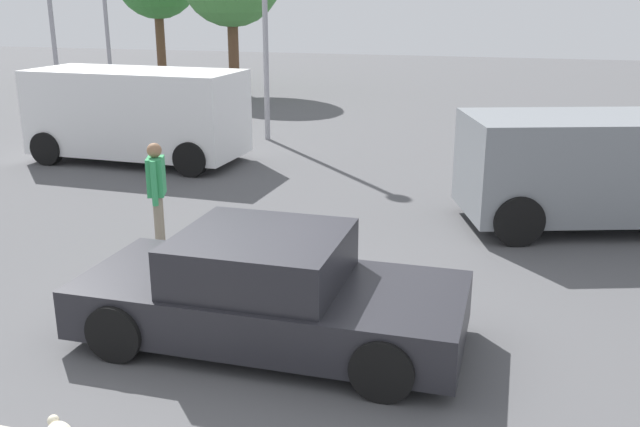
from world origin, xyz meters
TOP-DOWN VIEW (x-y plane):
  - ground_plane at (0.00, 0.00)m, footprint 80.00×80.00m
  - sedan_foreground at (0.24, -0.04)m, footprint 4.27×1.97m
  - van_white at (-5.74, 7.64)m, footprint 4.93×2.31m
  - suv_dark at (4.38, 5.49)m, footprint 5.36×3.46m
  - pedestrian at (-2.46, 2.47)m, footprint 0.37×0.54m

SIDE VIEW (x-z plane):
  - ground_plane at x=0.00m, z-range 0.00..0.00m
  - sedan_foreground at x=0.24m, z-range -0.05..1.20m
  - pedestrian at x=-2.46m, z-range 0.15..1.77m
  - suv_dark at x=4.38m, z-range 0.10..1.96m
  - van_white at x=-5.74m, z-range 0.09..2.20m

